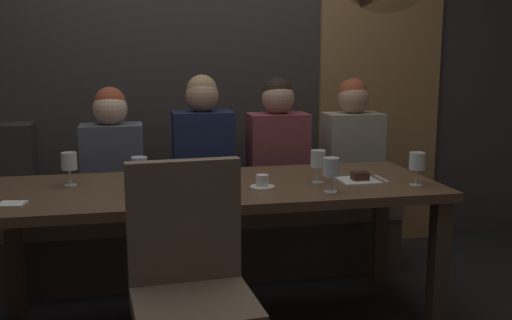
# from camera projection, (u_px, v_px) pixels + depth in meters

# --- Properties ---
(back_wall_tiled) EXTENTS (6.00, 0.12, 3.00)m
(back_wall_tiled) POSITION_uv_depth(u_px,v_px,m) (189.00, 35.00, 3.97)
(back_wall_tiled) COLOR #383330
(back_wall_tiled) RESTS_ON ground
(arched_door) EXTENTS (0.90, 0.05, 2.55)m
(arched_door) POSITION_uv_depth(u_px,v_px,m) (381.00, 55.00, 4.20)
(arched_door) COLOR olive
(arched_door) RESTS_ON ground
(dining_table) EXTENTS (2.20, 0.84, 0.74)m
(dining_table) POSITION_uv_depth(u_px,v_px,m) (217.00, 202.00, 2.95)
(dining_table) COLOR #493422
(dining_table) RESTS_ON ground
(banquette_bench) EXTENTS (2.50, 0.44, 0.45)m
(banquette_bench) POSITION_uv_depth(u_px,v_px,m) (201.00, 240.00, 3.70)
(banquette_bench) COLOR #4A3C2E
(banquette_bench) RESTS_ON ground
(chair_near_side) EXTENTS (0.47, 0.47, 0.98)m
(chair_near_side) POSITION_uv_depth(u_px,v_px,m) (190.00, 275.00, 2.23)
(chair_near_side) COLOR brown
(chair_near_side) RESTS_ON ground
(diner_redhead) EXTENTS (0.36, 0.24, 0.74)m
(diner_redhead) POSITION_uv_depth(u_px,v_px,m) (112.00, 153.00, 3.51)
(diner_redhead) COLOR #4C515B
(diner_redhead) RESTS_ON banquette_bench
(diner_bearded) EXTENTS (0.36, 0.24, 0.80)m
(diner_bearded) POSITION_uv_depth(u_px,v_px,m) (203.00, 145.00, 3.58)
(diner_bearded) COLOR #192342
(diner_bearded) RESTS_ON banquette_bench
(diner_far_end) EXTENTS (0.36, 0.24, 0.78)m
(diner_far_end) POSITION_uv_depth(u_px,v_px,m) (278.00, 145.00, 3.66)
(diner_far_end) COLOR brown
(diner_far_end) RESTS_ON banquette_bench
(diner_near_end) EXTENTS (0.36, 0.24, 0.77)m
(diner_near_end) POSITION_uv_depth(u_px,v_px,m) (352.00, 142.00, 3.80)
(diner_near_end) COLOR #9E9384
(diner_near_end) RESTS_ON banquette_bench
(wine_glass_end_right) EXTENTS (0.08, 0.08, 0.16)m
(wine_glass_end_right) POSITION_uv_depth(u_px,v_px,m) (318.00, 160.00, 2.96)
(wine_glass_end_right) COLOR silver
(wine_glass_end_right) RESTS_ON dining_table
(wine_glass_near_right) EXTENTS (0.08, 0.08, 0.16)m
(wine_glass_near_right) POSITION_uv_depth(u_px,v_px,m) (331.00, 168.00, 2.75)
(wine_glass_near_right) COLOR silver
(wine_glass_near_right) RESTS_ON dining_table
(wine_glass_far_left) EXTENTS (0.08, 0.08, 0.16)m
(wine_glass_far_left) POSITION_uv_depth(u_px,v_px,m) (69.00, 162.00, 2.89)
(wine_glass_far_left) COLOR silver
(wine_glass_far_left) RESTS_ON dining_table
(wine_glass_far_right) EXTENTS (0.08, 0.08, 0.16)m
(wine_glass_far_right) POSITION_uv_depth(u_px,v_px,m) (139.00, 168.00, 2.77)
(wine_glass_far_right) COLOR silver
(wine_glass_far_right) RESTS_ON dining_table
(wine_glass_end_left) EXTENTS (0.08, 0.08, 0.16)m
(wine_glass_end_left) POSITION_uv_depth(u_px,v_px,m) (417.00, 163.00, 2.90)
(wine_glass_end_left) COLOR silver
(wine_glass_end_left) RESTS_ON dining_table
(espresso_cup) EXTENTS (0.12, 0.12, 0.06)m
(espresso_cup) POSITION_uv_depth(u_px,v_px,m) (262.00, 182.00, 2.86)
(espresso_cup) COLOR white
(espresso_cup) RESTS_ON dining_table
(dessert_plate) EXTENTS (0.19, 0.19, 0.05)m
(dessert_plate) POSITION_uv_depth(u_px,v_px,m) (359.00, 179.00, 3.00)
(dessert_plate) COLOR white
(dessert_plate) RESTS_ON dining_table
(fork_on_table) EXTENTS (0.02, 0.17, 0.01)m
(fork_on_table) POSITION_uv_depth(u_px,v_px,m) (382.00, 179.00, 3.05)
(fork_on_table) COLOR silver
(fork_on_table) RESTS_ON dining_table
(folded_napkin) EXTENTS (0.13, 0.12, 0.01)m
(folded_napkin) POSITION_uv_depth(u_px,v_px,m) (12.00, 204.00, 2.54)
(folded_napkin) COLOR silver
(folded_napkin) RESTS_ON dining_table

